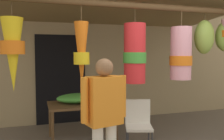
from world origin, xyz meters
The scene contains 6 objects.
shop_facade centered at (-0.01, 2.41, 2.26)m, with size 9.17×0.29×4.53m.
market_stall_canopy centered at (-0.16, 1.02, 2.19)m, with size 4.77×2.69×2.61m.
display_table centered at (-0.88, 1.07, 0.61)m, with size 1.20×0.77×0.68m.
flower_heap_on_table centered at (-0.93, 1.14, 0.76)m, with size 0.77×0.54×0.17m.
folding_chair centered at (-0.14, 0.20, 0.50)m, with size 0.50×0.50×0.84m.
vendor_in_orange centered at (-0.92, -0.58, 0.89)m, with size 0.58×0.31×1.52m.
Camera 1 is at (-1.69, -3.25, 1.57)m, focal length 38.84 mm.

